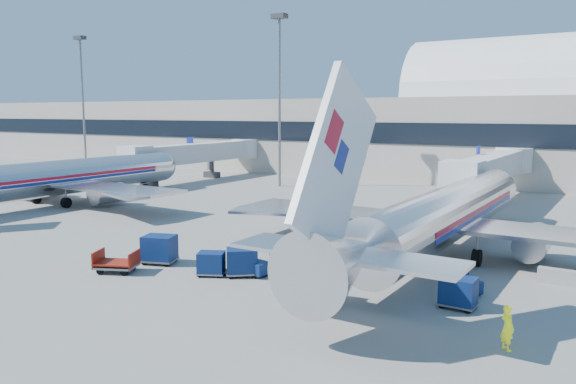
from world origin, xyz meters
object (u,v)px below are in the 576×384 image
Objects in this scene: ramp_worker at (507,327)px; tug_lead at (252,264)px; tug_right at (462,281)px; airliner_mid at (58,178)px; cart_open_red at (117,265)px; jetbridge_near at (494,167)px; cart_train_b at (211,263)px; cart_solo_near at (319,286)px; barrier_near at (566,278)px; cart_train_c at (160,249)px; tug_left at (287,250)px; jetbridge_mid at (202,153)px; cart_solo_far at (458,292)px; mast_west at (279,75)px; mast_far_west at (82,83)px; airliner_main at (443,215)px; cart_train_a at (242,261)px.

tug_lead is at bearing 30.36° from ramp_worker.
tug_lead is 12.40m from tug_right.
airliner_mid is 29.80m from cart_open_red.
jetbridge_near is at bearing -34.55° from ramp_worker.
cart_train_b is at bearing -132.07° from tug_lead.
barrier_near is at bearing 34.76° from cart_solo_near.
cart_train_c reaches higher than tug_lead.
airliner_mid is 34.01m from tug_left.
tug_lead is 1.15× the size of cart_train_b.
cart_solo_far is (48.19, -35.90, -3.08)m from jetbridge_mid.
mast_west reaches higher than cart_train_c.
jetbridge_near is (39.60, 26.30, 1.00)m from airliner_mid.
barrier_near is at bearing -19.75° from mast_far_west.
airliner_mid is at bearing 168.80° from cart_solo_far.
mast_west is 7.53× the size of barrier_near.
jetbridge_mid is 9.23× the size of cart_open_red.
jetbridge_mid is 13.42× the size of cart_train_b.
tug_left is at bearing -149.26° from tug_right.
tug_lead is at bearing -45.72° from jetbridge_mid.
mast_far_west reaches higher than cart_solo_near.
airliner_mid reaches higher than jetbridge_mid.
mast_far_west is at bearing 118.95° from cart_open_red.
tug_right is at bearing 34.46° from cart_solo_near.
cart_solo_far is at bearing -36.68° from jetbridge_mid.
cart_train_c is 19.18m from cart_solo_far.
jetbridge_near is at bearing 1.68° from mast_west.
mast_west is (40.00, 0.00, 0.00)m from mast_far_west.
cart_train_c is 12.59m from cart_solo_near.
barrier_near is at bearing -47.59° from tug_left.
cart_train_b reaches higher than barrier_near.
cart_train_c is (-15.29, -11.57, -1.93)m from airliner_main.
airliner_mid is (-42.00, 0.00, 0.00)m from airliner_main.
tug_left is (-6.25, -32.57, -3.22)m from jetbridge_near.
cart_train_a is (35.42, -37.24, -3.03)m from jetbridge_mid.
mast_west is at bearing 92.36° from cart_train_c.
cart_solo_near is 1.06× the size of cart_solo_far.
mast_far_west is 7.59× the size of cart_open_red.
ramp_worker is (48.95, -13.66, -1.95)m from airliner_mid.
mast_far_west reaches higher than tug_right.
barrier_near is 1.65× the size of cart_solo_far.
airliner_main reaches higher than tug_left.
cart_open_red is (-19.86, -4.88, -0.37)m from cart_solo_far.
cart_train_b is at bearing -169.36° from tug_left.
cart_solo_near is (7.86, -0.54, 0.05)m from cart_train_b.
jetbridge_near is 14.03× the size of ramp_worker.
airliner_mid is at bearing -146.41° from jetbridge_near.
jetbridge_near reaches higher than tug_left.
ramp_worker reaches higher than cart_solo_near.
airliner_mid is at bearing 126.32° from cart_open_red.
cart_train_a is at bearing 158.40° from cart_solo_near.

